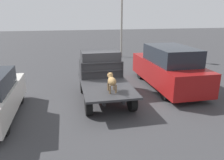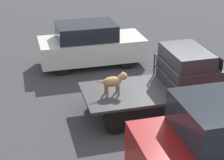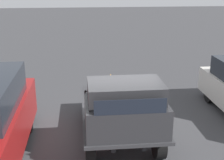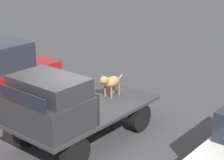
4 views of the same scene
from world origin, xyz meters
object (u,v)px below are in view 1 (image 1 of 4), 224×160
dog (112,80)px  light_pole_near (122,1)px  parked_pickup_far (168,68)px  flatbed_truck (105,87)px

dog → light_pole_near: (10.34, -3.02, 3.28)m
dog → parked_pickup_far: 3.98m
parked_pickup_far → light_pole_near: light_pole_near is taller
light_pole_near → dog: bearing=163.7°
flatbed_truck → light_pole_near: (9.27, -3.09, 3.91)m
dog → parked_pickup_far: size_ratio=0.18×
dog → flatbed_truck: bearing=3.2°
flatbed_truck → parked_pickup_far: bearing=-72.2°
parked_pickup_far → dog: bearing=128.1°
parked_pickup_far → flatbed_truck: bearing=113.0°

